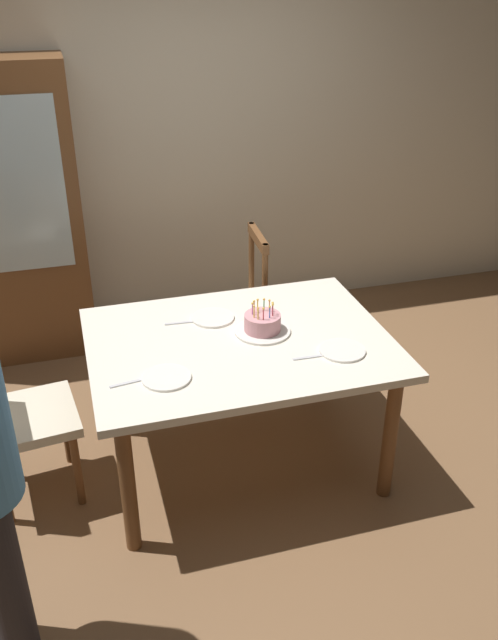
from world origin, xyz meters
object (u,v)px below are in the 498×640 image
dining_table (239,355)px  chair_spindle_back (231,309)px  birthday_cake (262,324)px  plate_far_side (213,318)px  chair_upholstered (6,408)px  plate_near_guest (342,350)px  plate_near_celebrant (166,378)px

dining_table → chair_spindle_back: bearing=77.9°
birthday_cake → chair_spindle_back: bearing=86.2°
birthday_cake → plate_far_side: birthday_cake is taller
chair_upholstered → dining_table: bearing=-2.5°
plate_far_side → plate_near_guest: 0.71m
chair_spindle_back → chair_upholstered: bearing=-148.0°
plate_near_guest → chair_upholstered: (-1.55, 0.29, -0.22)m
dining_table → plate_near_celebrant: 0.48m
birthday_cake → chair_upholstered: chair_upholstered is taller
dining_table → plate_near_guest: (0.44, -0.25, 0.09)m
plate_near_celebrant → plate_near_guest: bearing=0.0°
dining_table → plate_near_celebrant: plate_near_celebrant is taller
birthday_cake → dining_table: bearing=-163.1°
dining_table → plate_far_side: plate_far_side is taller
dining_table → chair_upholstered: chair_upholstered is taller
plate_far_side → plate_near_celebrant: bearing=-123.8°
plate_near_celebrant → chair_upholstered: (-0.72, 0.29, -0.22)m
dining_table → plate_near_celebrant: bearing=-148.5°
plate_far_side → chair_upholstered: (-1.04, -0.20, -0.22)m
plate_near_guest → chair_spindle_back: (-0.25, 1.11, -0.30)m
birthday_cake → chair_upholstered: (-1.25, 0.01, -0.26)m
dining_table → chair_upholstered: 1.13m
chair_spindle_back → chair_upholstered: size_ratio=1.00×
chair_upholstered → birthday_cake: bearing=-0.4°
birthday_cake → plate_near_guest: bearing=-42.9°
birthday_cake → plate_near_guest: size_ratio=1.27×
plate_near_celebrant → plate_far_side: same height
dining_table → plate_far_side: size_ratio=6.62×
chair_spindle_back → plate_near_guest: bearing=-77.2°
plate_near_celebrant → plate_near_guest: same height
plate_far_side → chair_spindle_back: (0.26, 0.62, -0.30)m
dining_table → chair_upholstered: (-1.12, 0.05, -0.13)m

